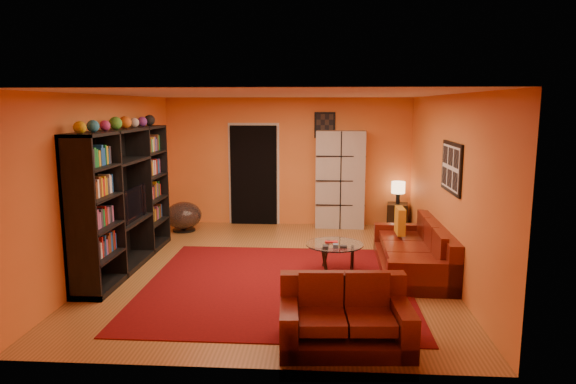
# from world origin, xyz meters

# --- Properties ---
(floor) EXTENTS (6.00, 6.00, 0.00)m
(floor) POSITION_xyz_m (0.00, 0.00, 0.00)
(floor) COLOR brown
(floor) RESTS_ON ground
(ceiling) EXTENTS (6.00, 6.00, 0.00)m
(ceiling) POSITION_xyz_m (0.00, 0.00, 2.60)
(ceiling) COLOR white
(ceiling) RESTS_ON wall_back
(wall_back) EXTENTS (6.00, 0.00, 6.00)m
(wall_back) POSITION_xyz_m (0.00, 3.00, 1.30)
(wall_back) COLOR orange
(wall_back) RESTS_ON floor
(wall_front) EXTENTS (6.00, 0.00, 6.00)m
(wall_front) POSITION_xyz_m (0.00, -3.00, 1.30)
(wall_front) COLOR orange
(wall_front) RESTS_ON floor
(wall_left) EXTENTS (0.00, 6.00, 6.00)m
(wall_left) POSITION_xyz_m (-2.50, 0.00, 1.30)
(wall_left) COLOR orange
(wall_left) RESTS_ON floor
(wall_right) EXTENTS (0.00, 6.00, 6.00)m
(wall_right) POSITION_xyz_m (2.50, 0.00, 1.30)
(wall_right) COLOR orange
(wall_right) RESTS_ON floor
(rug) EXTENTS (3.60, 3.60, 0.01)m
(rug) POSITION_xyz_m (0.10, -0.70, 0.01)
(rug) COLOR #4E080B
(rug) RESTS_ON floor
(doorway) EXTENTS (0.95, 0.10, 2.04)m
(doorway) POSITION_xyz_m (-0.70, 2.96, 1.02)
(doorway) COLOR black
(doorway) RESTS_ON floor
(wall_art_right) EXTENTS (0.03, 1.00, 0.70)m
(wall_art_right) POSITION_xyz_m (2.48, -0.30, 1.60)
(wall_art_right) COLOR black
(wall_art_right) RESTS_ON wall_right
(wall_art_back) EXTENTS (0.42, 0.03, 0.52)m
(wall_art_back) POSITION_xyz_m (0.75, 2.98, 2.05)
(wall_art_back) COLOR black
(wall_art_back) RESTS_ON wall_back
(entertainment_unit) EXTENTS (0.45, 3.00, 2.10)m
(entertainment_unit) POSITION_xyz_m (-2.27, 0.00, 1.05)
(entertainment_unit) COLOR black
(entertainment_unit) RESTS_ON floor
(tv) EXTENTS (0.87, 0.11, 0.50)m
(tv) POSITION_xyz_m (-2.23, 0.03, 0.97)
(tv) COLOR black
(tv) RESTS_ON entertainment_unit
(sofa) EXTENTS (0.99, 2.32, 0.85)m
(sofa) POSITION_xyz_m (2.14, 0.06, 0.28)
(sofa) COLOR #4F110A
(sofa) RESTS_ON rug
(loveseat) EXTENTS (1.38, 0.88, 0.85)m
(loveseat) POSITION_xyz_m (0.94, -2.42, 0.29)
(loveseat) COLOR #4F110A
(loveseat) RESTS_ON rug
(throw_pillow) EXTENTS (0.12, 0.42, 0.42)m
(throw_pillow) POSITION_xyz_m (1.95, 0.63, 0.63)
(throw_pillow) COLOR orange
(throw_pillow) RESTS_ON sofa
(coffee_table) EXTENTS (0.85, 0.85, 0.42)m
(coffee_table) POSITION_xyz_m (0.90, -0.10, 0.38)
(coffee_table) COLOR silver
(coffee_table) RESTS_ON floor
(storage_cabinet) EXTENTS (0.99, 0.47, 1.95)m
(storage_cabinet) POSITION_xyz_m (1.07, 2.80, 0.97)
(storage_cabinet) COLOR #B1ACA3
(storage_cabinet) RESTS_ON floor
(bowl_chair) EXTENTS (0.70, 0.70, 0.57)m
(bowl_chair) POSITION_xyz_m (-2.00, 2.23, 0.31)
(bowl_chair) COLOR black
(bowl_chair) RESTS_ON floor
(side_table) EXTENTS (0.46, 0.46, 0.50)m
(side_table) POSITION_xyz_m (2.22, 2.75, 0.25)
(side_table) COLOR black
(side_table) RESTS_ON floor
(table_lamp) EXTENTS (0.27, 0.27, 0.45)m
(table_lamp) POSITION_xyz_m (2.22, 2.75, 0.81)
(table_lamp) COLOR black
(table_lamp) RESTS_ON side_table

